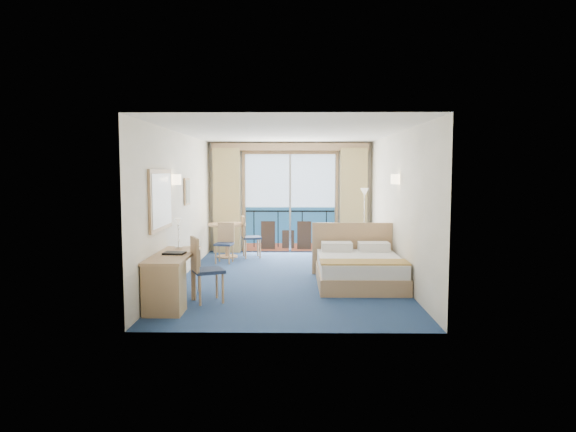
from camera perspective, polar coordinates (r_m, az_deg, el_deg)
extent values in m
plane|color=navy|center=(9.66, 0.06, -6.91)|extent=(6.50, 6.50, 0.00)
cube|color=beige|center=(12.73, 0.24, 2.13)|extent=(4.00, 0.02, 2.70)
cube|color=beige|center=(6.23, -0.31, -0.98)|extent=(4.00, 0.02, 2.70)
cube|color=beige|center=(9.71, -11.89, 1.09)|extent=(0.02, 6.50, 2.70)
cube|color=beige|center=(9.66, 12.07, 1.07)|extent=(0.02, 6.50, 2.70)
cube|color=silver|center=(9.48, 0.06, 9.34)|extent=(4.00, 6.50, 0.02)
cube|color=navy|center=(12.75, 0.24, -1.43)|extent=(2.20, 0.02, 1.08)
cube|color=#BFDAFB|center=(12.67, 0.24, 3.97)|extent=(2.20, 0.02, 1.32)
cube|color=brown|center=(12.81, 0.24, -3.47)|extent=(2.20, 0.02, 0.20)
cube|color=black|center=(12.71, 0.24, 0.54)|extent=(2.20, 0.02, 0.04)
cube|color=tan|center=(12.67, 0.24, 7.13)|extent=(2.36, 0.03, 0.12)
cube|color=tan|center=(12.75, -4.94, 1.44)|extent=(0.06, 0.03, 2.40)
cube|color=tan|center=(12.73, 5.42, 1.43)|extent=(0.06, 0.03, 2.40)
cube|color=silver|center=(12.69, 0.24, 1.44)|extent=(0.05, 0.02, 2.40)
cube|color=#352318|center=(12.77, 1.81, -2.15)|extent=(0.35, 0.02, 0.70)
cube|color=#352318|center=(12.78, -2.23, -2.14)|extent=(0.35, 0.02, 0.70)
cube|color=#352318|center=(12.78, 0.01, -2.59)|extent=(0.30, 0.02, 0.45)
cube|color=black|center=(12.79, -3.80, -1.47)|extent=(0.02, 0.01, 0.90)
cube|color=black|center=(12.76, -1.11, -1.47)|extent=(0.03, 0.01, 0.90)
cube|color=black|center=(12.75, 1.59, -1.48)|extent=(0.03, 0.01, 0.90)
cube|color=black|center=(12.77, 4.28, -1.48)|extent=(0.02, 0.01, 0.90)
cube|color=tan|center=(12.65, -6.81, 1.73)|extent=(0.65, 0.22, 2.55)
cube|color=tan|center=(12.62, 7.29, 1.72)|extent=(0.65, 0.22, 2.55)
cube|color=tan|center=(12.57, 0.24, 7.70)|extent=(3.80, 0.25, 0.18)
cube|color=tan|center=(8.24, -13.96, 1.75)|extent=(0.04, 1.25, 0.95)
cube|color=silver|center=(8.23, -13.80, 1.75)|extent=(0.01, 1.12, 0.82)
cube|color=tan|center=(10.13, -11.17, 2.68)|extent=(0.03, 0.42, 0.52)
cube|color=gray|center=(10.12, -11.05, 2.68)|extent=(0.01, 0.34, 0.44)
cylinder|color=beige|center=(9.09, -12.34, 3.97)|extent=(0.18, 0.18, 0.18)
cylinder|color=beige|center=(9.48, 11.88, 4.02)|extent=(0.18, 0.18, 0.18)
cube|color=tan|center=(9.15, 7.93, -6.76)|extent=(1.46, 1.82, 0.27)
cube|color=white|center=(9.10, 7.95, -5.22)|extent=(1.40, 1.77, 0.23)
cube|color=tan|center=(8.50, 8.45, -5.08)|extent=(1.44, 0.50, 0.03)
cube|color=white|center=(9.68, 5.44, -3.40)|extent=(0.57, 0.36, 0.16)
cube|color=white|center=(9.76, 9.50, -3.38)|extent=(0.57, 0.36, 0.16)
cube|color=tan|center=(10.02, 7.27, -3.60)|extent=(1.59, 0.05, 1.00)
cube|color=#9C8152|center=(10.63, 9.60, -4.20)|extent=(0.47, 0.44, 0.61)
cube|color=beige|center=(10.59, 9.74, -2.34)|extent=(0.19, 0.15, 0.08)
imported|color=#495059|center=(11.41, 8.03, -3.25)|extent=(1.08, 1.08, 0.73)
cylinder|color=silver|center=(12.44, 8.41, -4.18)|extent=(0.22, 0.22, 0.03)
cylinder|color=silver|center=(12.35, 8.46, -0.82)|extent=(0.02, 0.02, 1.50)
cone|color=#F1E3CC|center=(12.29, 8.50, 2.66)|extent=(0.20, 0.20, 0.18)
cube|color=tan|center=(7.91, -12.64, -4.28)|extent=(0.55, 1.61, 0.04)
cube|color=#9C8152|center=(7.46, -13.58, -7.84)|extent=(0.52, 0.48, 0.72)
cylinder|color=tan|center=(8.24, -13.95, -6.62)|extent=(0.05, 0.05, 0.72)
cylinder|color=tan|center=(8.12, -10.55, -6.72)|extent=(0.05, 0.05, 0.72)
cylinder|color=tan|center=(8.76, -13.03, -5.90)|extent=(0.05, 0.05, 0.72)
cylinder|color=tan|center=(8.66, -9.83, -5.97)|extent=(0.05, 0.05, 0.72)
cube|color=#1F2C49|center=(7.95, -8.84, -6.02)|extent=(0.57, 0.57, 0.05)
cube|color=tan|center=(7.86, -10.32, -4.20)|extent=(0.21, 0.41, 0.51)
cylinder|color=tan|center=(7.88, -7.26, -7.98)|extent=(0.04, 0.04, 0.46)
cylinder|color=tan|center=(8.21, -7.92, -7.45)|extent=(0.04, 0.04, 0.46)
cylinder|color=tan|center=(7.80, -9.76, -8.15)|extent=(0.04, 0.04, 0.46)
cylinder|color=tan|center=(8.13, -10.32, -7.61)|extent=(0.04, 0.04, 0.46)
cube|color=black|center=(7.90, -12.51, -4.04)|extent=(0.33, 0.26, 0.03)
cylinder|color=silver|center=(8.38, -12.05, -3.39)|extent=(0.13, 0.13, 0.02)
cylinder|color=silver|center=(8.35, -12.08, -2.05)|extent=(0.02, 0.02, 0.42)
cone|color=#F1E3CC|center=(8.33, -12.10, -0.62)|extent=(0.11, 0.11, 0.10)
cylinder|color=tan|center=(11.92, -6.81, -0.94)|extent=(0.87, 0.87, 0.04)
cylinder|color=tan|center=(11.97, -6.79, -2.76)|extent=(0.09, 0.09, 0.76)
cylinder|color=tan|center=(12.02, -6.77, -4.48)|extent=(0.48, 0.48, 0.03)
cube|color=#1F2C49|center=(11.89, -4.05, -2.41)|extent=(0.49, 0.49, 0.05)
cube|color=tan|center=(11.83, -4.99, -1.21)|extent=(0.13, 0.41, 0.49)
cylinder|color=tan|center=(11.78, -3.13, -3.65)|extent=(0.04, 0.04, 0.44)
cylinder|color=tan|center=(12.11, -3.38, -3.41)|extent=(0.04, 0.04, 0.44)
cylinder|color=tan|center=(11.74, -4.73, -3.69)|extent=(0.04, 0.04, 0.44)
cylinder|color=tan|center=(12.06, -4.94, -3.46)|extent=(0.04, 0.04, 0.44)
cube|color=#1F2C49|center=(11.22, -7.12, -3.12)|extent=(0.41, 0.41, 0.04)
cube|color=tan|center=(11.36, -6.90, -1.85)|extent=(0.37, 0.08, 0.44)
cylinder|color=tan|center=(11.15, -8.05, -4.30)|extent=(0.03, 0.03, 0.40)
cylinder|color=tan|center=(11.07, -6.56, -4.35)|extent=(0.03, 0.03, 0.40)
cylinder|color=tan|center=(11.44, -7.64, -4.06)|extent=(0.03, 0.03, 0.40)
cylinder|color=tan|center=(11.36, -6.18, -4.11)|extent=(0.03, 0.03, 0.40)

